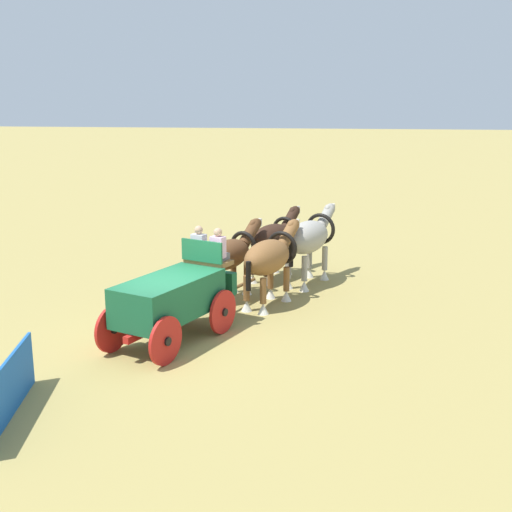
{
  "coord_description": "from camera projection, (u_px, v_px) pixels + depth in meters",
  "views": [
    {
      "loc": [
        -14.69,
        -4.23,
        5.8
      ],
      "look_at": [
        4.17,
        -1.49,
        1.2
      ],
      "focal_mm": 46.58,
      "sensor_mm": 36.0,
      "label": 1
    }
  ],
  "objects": [
    {
      "name": "ground_plane",
      "position": [
        170.0,
        342.0,
        16.08
      ],
      "size": [
        220.0,
        220.0,
        0.0
      ],
      "primitive_type": "plane",
      "color": "#9E8C4C"
    },
    {
      "name": "show_wagon",
      "position": [
        174.0,
        296.0,
        15.98
      ],
      "size": [
        5.69,
        2.93,
        2.55
      ],
      "color": "#195B38",
      "rests_on": "ground"
    },
    {
      "name": "draft_horse_rear_near",
      "position": [
        231.0,
        255.0,
        19.31
      ],
      "size": [
        2.88,
        1.57,
        2.15
      ],
      "color": "brown",
      "rests_on": "ground"
    },
    {
      "name": "draft_horse_rear_off",
      "position": [
        269.0,
        258.0,
        18.64
      ],
      "size": [
        2.92,
        1.64,
        2.24
      ],
      "color": "brown",
      "rests_on": "ground"
    },
    {
      "name": "draft_horse_lead_near",
      "position": [
        273.0,
        239.0,
        21.49
      ],
      "size": [
        3.05,
        1.66,
        2.15
      ],
      "color": "#331E14",
      "rests_on": "ground"
    },
    {
      "name": "draft_horse_lead_off",
      "position": [
        309.0,
        238.0,
        20.8
      ],
      "size": [
        3.09,
        1.72,
        2.35
      ],
      "color": "#9E998E",
      "rests_on": "ground"
    },
    {
      "name": "sponsor_banner",
      "position": [
        8.0,
        391.0,
        12.14
      ],
      "size": [
        3.15,
        0.69,
        1.1
      ],
      "primitive_type": "cube",
      "rotation": [
        0.0,
        0.0,
        0.2
      ],
      "color": "#1959B2",
      "rests_on": "ground"
    }
  ]
}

